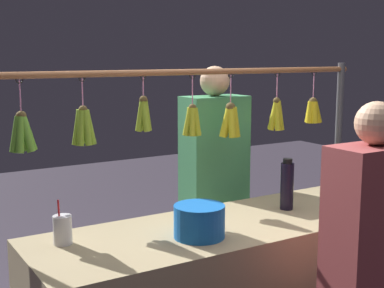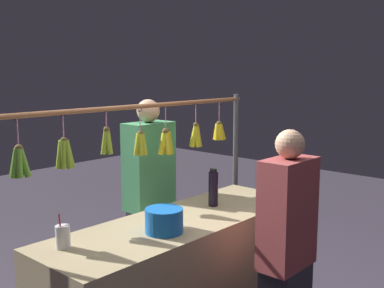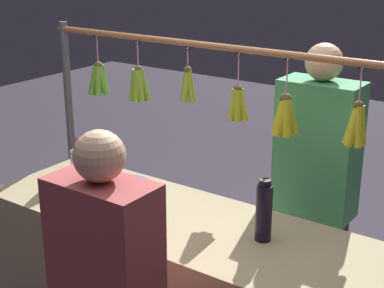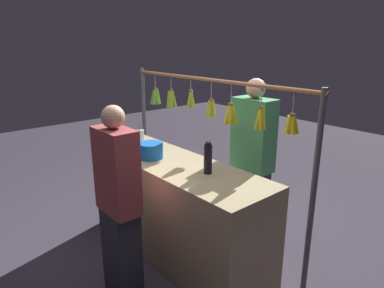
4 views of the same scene
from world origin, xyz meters
name	(u,v)px [view 3 (image 3 of 4)]	position (x,y,z in m)	size (l,w,h in m)	color
display_rack	(231,135)	(0.01, -0.41, 1.19)	(2.31, 0.13, 1.65)	#4C4C51
water_bottle	(264,211)	(-0.38, -0.04, 1.03)	(0.07, 0.07, 0.27)	black
blue_bucket	(126,199)	(0.25, 0.09, 0.98)	(0.23, 0.23, 0.14)	blue
drink_cup	(78,162)	(0.79, -0.14, 0.97)	(0.08, 0.08, 0.19)	silver
vendor_person	(313,207)	(-0.34, -0.66, 0.81)	(0.39, 0.21, 1.63)	#2D2D38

